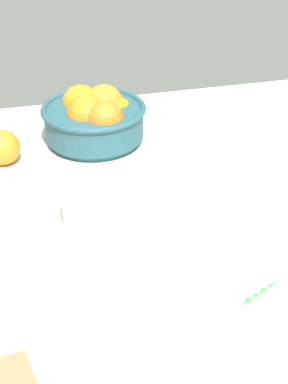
{
  "coord_description": "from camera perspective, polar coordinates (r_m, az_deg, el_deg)",
  "views": [
    {
      "loc": [
        -19.78,
        -79.49,
        56.76
      ],
      "look_at": [
        0.6,
        -0.34,
        4.25
      ],
      "focal_mm": 54.04,
      "sensor_mm": 36.0,
      "label": 1
    }
  ],
  "objects": [
    {
      "name": "juice_glass",
      "position": [
        0.94,
        -6.25,
        -1.64
      ],
      "size": [
        5.98,
        5.98,
        9.09
      ],
      "color": "white",
      "rests_on": "ground_plane"
    },
    {
      "name": "ground_plane",
      "position": [
        1.01,
        -0.38,
        -2.7
      ],
      "size": [
        140.01,
        98.63,
        3.0
      ],
      "primitive_type": "cube",
      "color": "silver"
    },
    {
      "name": "herb_sprig_0",
      "position": [
        0.85,
        11.21,
        -9.75
      ],
      "size": [
        7.2,
        3.56,
        0.97
      ],
      "color": "#3A8544",
      "rests_on": "ground_plane"
    },
    {
      "name": "loose_orange_0",
      "position": [
        1.16,
        -13.78,
        4.29
      ],
      "size": [
        6.87,
        6.87,
        6.87
      ],
      "primitive_type": "sphere",
      "color": "orange",
      "rests_on": "ground_plane"
    },
    {
      "name": "fruit_bowl",
      "position": [
        1.21,
        -4.88,
        7.32
      ],
      "size": [
        21.64,
        21.64,
        10.99
      ],
      "color": "#234C56",
      "rests_on": "ground_plane"
    }
  ]
}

